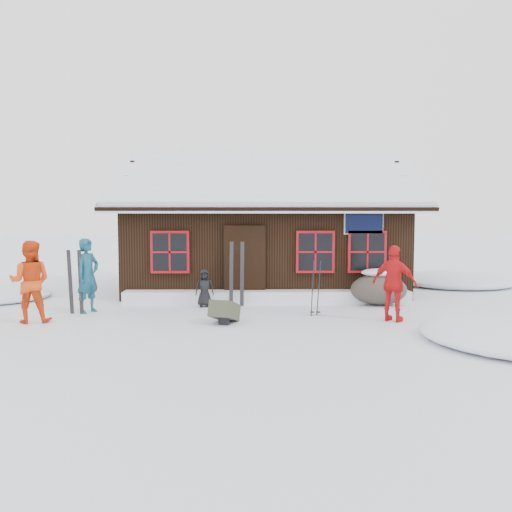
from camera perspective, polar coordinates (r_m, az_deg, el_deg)
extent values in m
plane|color=white|center=(11.18, -6.06, -7.30)|extent=(120.00, 120.00, 0.00)
cube|color=black|center=(15.95, 0.92, 0.73)|extent=(8.00, 5.00, 2.50)
cube|color=black|center=(14.48, 1.11, 8.68)|extent=(8.90, 3.14, 1.88)
cube|color=black|center=(17.43, 0.78, 7.94)|extent=(8.90, 3.14, 1.88)
cube|color=white|center=(14.50, 1.11, 9.23)|extent=(8.72, 3.07, 1.86)
cube|color=white|center=(17.44, 0.78, 8.40)|extent=(8.72, 3.07, 1.86)
cube|color=white|center=(16.04, 0.94, 11.38)|extent=(8.81, 0.22, 0.14)
cube|color=silver|center=(12.97, 1.33, 5.34)|extent=(8.90, 0.10, 0.20)
cube|color=black|center=(13.42, -1.31, -1.02)|extent=(1.00, 0.10, 2.00)
cube|color=black|center=(13.68, 12.24, 3.81)|extent=(1.00, 0.06, 0.60)
cube|color=maroon|center=(13.55, -9.80, 0.45)|extent=(1.04, 0.10, 1.14)
cube|color=black|center=(13.51, -9.83, 0.44)|extent=(0.90, 0.04, 1.00)
cube|color=maroon|center=(13.50, 6.78, 0.47)|extent=(1.04, 0.10, 1.14)
cube|color=black|center=(13.46, 6.80, 0.46)|extent=(0.90, 0.04, 1.00)
cube|color=maroon|center=(13.75, 12.57, 0.47)|extent=(1.04, 0.10, 1.14)
cube|color=black|center=(13.71, 12.61, 0.46)|extent=(0.90, 0.04, 1.00)
cube|color=white|center=(13.33, 1.28, -4.63)|extent=(7.60, 0.60, 0.35)
ellipsoid|color=white|center=(18.43, 21.49, -2.99)|extent=(4.00, 4.00, 0.48)
imported|color=navy|center=(12.55, -18.67, -2.14)|extent=(0.67, 0.77, 1.77)
imported|color=#E74110|center=(11.82, -24.42, -2.68)|extent=(0.96, 0.81, 1.77)
imported|color=red|center=(11.26, 15.53, -3.05)|extent=(1.03, 0.90, 1.67)
imported|color=black|center=(12.75, -5.91, -3.67)|extent=(0.50, 0.36, 0.96)
ellipsoid|color=#534B42|center=(13.39, 13.84, -3.74)|extent=(1.46, 1.09, 0.80)
ellipsoid|color=white|center=(13.35, 13.86, -2.29)|extent=(0.92, 0.66, 0.20)
cube|color=black|center=(12.55, -20.46, -2.90)|extent=(0.14, 0.05, 1.56)
cube|color=black|center=(12.43, -19.42, -2.94)|extent=(0.13, 0.07, 1.56)
cube|color=black|center=(12.82, -2.83, -2.17)|extent=(0.12, 0.05, 1.70)
cube|color=black|center=(12.77, -1.59, -2.19)|extent=(0.12, 0.05, 1.70)
cylinder|color=black|center=(11.61, 6.47, -3.77)|extent=(0.09, 0.12, 1.32)
cylinder|color=black|center=(11.63, 7.17, -3.76)|extent=(0.09, 0.12, 1.32)
cube|color=#3D412E|center=(10.81, -3.62, -6.73)|extent=(0.68, 0.78, 0.36)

